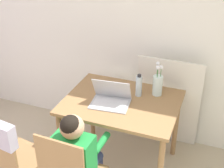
{
  "coord_description": "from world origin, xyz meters",
  "views": [
    {
      "loc": [
        0.92,
        -0.68,
        2.25
      ],
      "look_at": [
        0.07,
        1.54,
        0.94
      ],
      "focal_mm": 50.0,
      "sensor_mm": 36.0,
      "label": 1
    }
  ],
  "objects_px": {
    "chair_spare": "(5,149)",
    "laptop": "(111,98)",
    "person_seated": "(78,152)",
    "water_bottle": "(139,86)",
    "flower_vase": "(158,84)"
  },
  "relations": [
    {
      "from": "person_seated",
      "to": "water_bottle",
      "type": "distance_m",
      "value": 0.86
    },
    {
      "from": "flower_vase",
      "to": "person_seated",
      "type": "bearing_deg",
      "value": -114.74
    },
    {
      "from": "chair_spare",
      "to": "laptop",
      "type": "distance_m",
      "value": 0.97
    },
    {
      "from": "person_seated",
      "to": "water_bottle",
      "type": "bearing_deg",
      "value": -104.97
    },
    {
      "from": "person_seated",
      "to": "laptop",
      "type": "relative_size",
      "value": 2.8
    },
    {
      "from": "flower_vase",
      "to": "chair_spare",
      "type": "bearing_deg",
      "value": -133.03
    },
    {
      "from": "person_seated",
      "to": "flower_vase",
      "type": "height_order",
      "value": "flower_vase"
    },
    {
      "from": "chair_spare",
      "to": "laptop",
      "type": "xyz_separation_m",
      "value": [
        0.61,
        0.73,
        0.19
      ]
    },
    {
      "from": "person_seated",
      "to": "laptop",
      "type": "distance_m",
      "value": 0.61
    },
    {
      "from": "chair_spare",
      "to": "person_seated",
      "type": "relative_size",
      "value": 0.93
    },
    {
      "from": "person_seated",
      "to": "laptop",
      "type": "bearing_deg",
      "value": -92.8
    },
    {
      "from": "laptop",
      "to": "flower_vase",
      "type": "height_order",
      "value": "flower_vase"
    },
    {
      "from": "chair_spare",
      "to": "flower_vase",
      "type": "xyz_separation_m",
      "value": [
        0.96,
        1.02,
        0.24
      ]
    },
    {
      "from": "laptop",
      "to": "chair_spare",
      "type": "bearing_deg",
      "value": -135.58
    },
    {
      "from": "laptop",
      "to": "water_bottle",
      "type": "height_order",
      "value": "laptop"
    }
  ]
}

